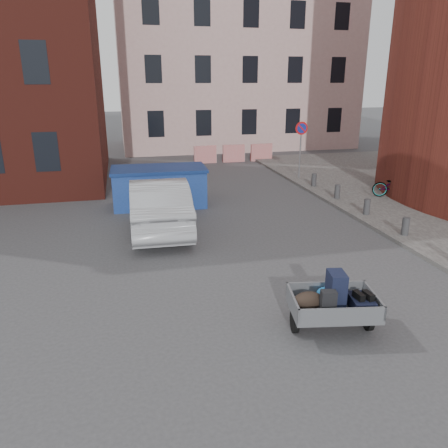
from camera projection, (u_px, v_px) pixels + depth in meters
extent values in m
plane|color=#38383A|center=(222.00, 274.00, 10.92)|extent=(120.00, 120.00, 0.00)
cube|color=#C29995|center=(234.00, 43.00, 30.34)|extent=(16.00, 8.00, 14.00)
cylinder|color=gray|center=(300.00, 151.00, 20.56)|extent=(0.07, 0.07, 2.60)
cylinder|color=red|center=(302.00, 128.00, 20.21)|extent=(0.60, 0.03, 0.60)
cylinder|color=navy|center=(302.00, 128.00, 20.19)|extent=(0.44, 0.03, 0.44)
cylinder|color=#3A3A3D|center=(405.00, 226.00, 13.22)|extent=(0.22, 0.22, 0.55)
cylinder|color=#3A3A3D|center=(367.00, 207.00, 15.25)|extent=(0.22, 0.22, 0.55)
cylinder|color=#3A3A3D|center=(337.00, 192.00, 17.28)|extent=(0.22, 0.22, 0.55)
cylinder|color=#3A3A3D|center=(314.00, 180.00, 19.31)|extent=(0.22, 0.22, 0.55)
cube|color=red|center=(205.00, 155.00, 25.16)|extent=(1.30, 0.18, 1.00)
cube|color=red|center=(234.00, 153.00, 25.54)|extent=(1.30, 0.18, 1.00)
cube|color=red|center=(261.00, 152.00, 25.91)|extent=(1.30, 0.18, 1.00)
cylinder|color=black|center=(295.00, 321.00, 8.36)|extent=(0.18, 0.45, 0.44)
cylinder|color=black|center=(368.00, 319.00, 8.44)|extent=(0.18, 0.45, 0.44)
cube|color=slate|center=(333.00, 309.00, 8.32)|extent=(1.77, 1.36, 0.08)
cube|color=slate|center=(293.00, 302.00, 8.22)|extent=(0.23, 1.09, 0.28)
cube|color=slate|center=(374.00, 300.00, 8.31)|extent=(0.23, 1.09, 0.28)
cube|color=slate|center=(326.00, 288.00, 8.77)|extent=(1.58, 0.32, 0.28)
cube|color=slate|center=(342.00, 315.00, 7.76)|extent=(1.58, 0.32, 0.28)
cube|color=slate|center=(320.00, 290.00, 9.19)|extent=(0.20, 0.70, 0.06)
cube|color=#171C36|center=(336.00, 290.00, 8.25)|extent=(0.37, 0.50, 0.70)
cube|color=black|center=(361.00, 303.00, 8.20)|extent=(0.50, 0.66, 0.25)
ellipsoid|color=#2D221B|center=(308.00, 301.00, 8.18)|extent=(0.65, 0.46, 0.36)
cube|color=black|center=(328.00, 303.00, 7.99)|extent=(0.31, 0.23, 0.48)
ellipsoid|color=#186BB8|center=(325.00, 293.00, 8.60)|extent=(0.41, 0.36, 0.24)
cube|color=black|center=(359.00, 296.00, 8.09)|extent=(0.13, 0.28, 0.13)
cube|color=black|center=(368.00, 295.00, 8.10)|extent=(0.13, 0.28, 0.13)
cube|color=navy|center=(159.00, 188.00, 16.63)|extent=(3.47, 1.83, 1.37)
cube|color=navy|center=(159.00, 169.00, 16.40)|extent=(3.59, 1.94, 0.11)
imported|color=#A1A3A8|center=(159.00, 204.00, 13.99)|extent=(1.93, 5.13, 1.67)
imported|color=black|center=(395.00, 186.00, 17.40)|extent=(1.86, 1.30, 0.93)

